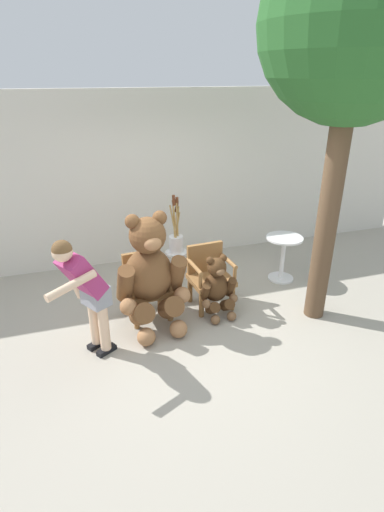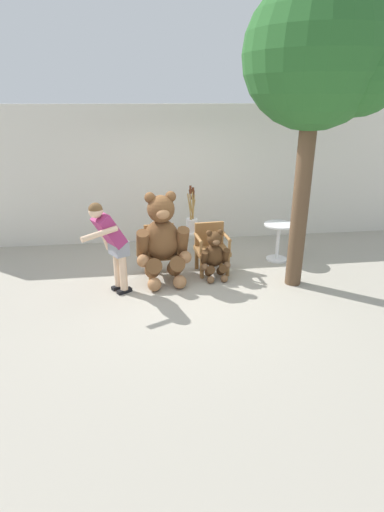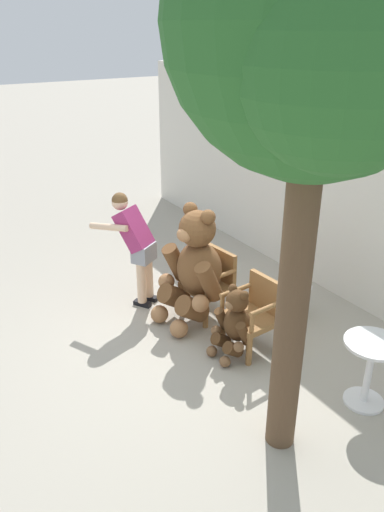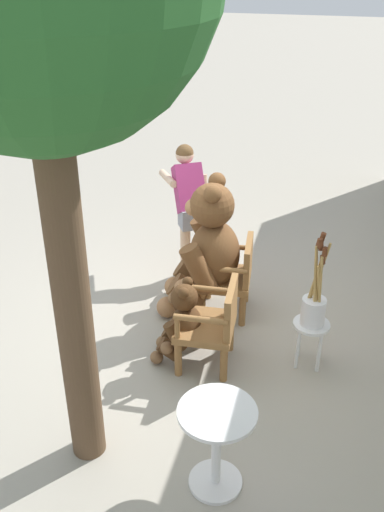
# 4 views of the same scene
# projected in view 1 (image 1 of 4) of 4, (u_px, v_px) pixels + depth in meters

# --- Properties ---
(ground_plane) EXTENTS (60.00, 60.00, 0.00)m
(ground_plane) POSITION_uv_depth(u_px,v_px,m) (191.00, 330.00, 5.12)
(ground_plane) COLOR #A8A091
(back_wall) EXTENTS (10.00, 0.16, 2.80)m
(back_wall) POSITION_uv_depth(u_px,v_px,m) (148.00, 179.00, 6.61)
(back_wall) COLOR silver
(back_wall) RESTS_ON ground
(wooden_chair_left) EXTENTS (0.61, 0.57, 0.86)m
(wooden_chair_left) POSITION_uv_depth(u_px,v_px,m) (146.00, 284.00, 5.28)
(wooden_chair_left) COLOR olive
(wooden_chair_left) RESTS_ON ground
(wooden_chair_right) EXTENTS (0.60, 0.56, 0.86)m
(wooden_chair_right) POSITION_uv_depth(u_px,v_px,m) (209.00, 274.00, 5.52)
(wooden_chair_right) COLOR olive
(wooden_chair_right) RESTS_ON ground
(teddy_bear_large) EXTENTS (0.92, 0.90, 1.52)m
(teddy_bear_large) POSITION_uv_depth(u_px,v_px,m) (150.00, 274.00, 4.94)
(teddy_bear_large) COLOR brown
(teddy_bear_large) RESTS_ON ground
(teddy_bear_small) EXTENTS (0.51, 0.50, 0.85)m
(teddy_bear_small) POSITION_uv_depth(u_px,v_px,m) (217.00, 287.00, 5.30)
(teddy_bear_small) COLOR #4C3019
(teddy_bear_small) RESTS_ON ground
(person_visitor) EXTENTS (0.67, 0.73, 1.51)m
(person_visitor) POSITION_uv_depth(u_px,v_px,m) (85.00, 287.00, 4.30)
(person_visitor) COLOR black
(person_visitor) RESTS_ON ground
(white_stool) EXTENTS (0.34, 0.34, 0.46)m
(white_stool) POSITION_uv_depth(u_px,v_px,m) (176.00, 258.00, 6.27)
(white_stool) COLOR white
(white_stool) RESTS_ON ground
(brush_bucket) EXTENTS (0.22, 0.22, 0.92)m
(brush_bucket) POSITION_uv_depth(u_px,v_px,m) (176.00, 239.00, 6.14)
(brush_bucket) COLOR white
(brush_bucket) RESTS_ON white_stool
(round_side_table) EXTENTS (0.56, 0.56, 0.72)m
(round_side_table) POSITION_uv_depth(u_px,v_px,m) (283.00, 253.00, 6.20)
(round_side_table) COLOR white
(round_side_table) RESTS_ON ground
(patio_tree) EXTENTS (2.13, 2.03, 4.48)m
(patio_tree) POSITION_uv_depth(u_px,v_px,m) (367.00, 31.00, 4.03)
(patio_tree) COLOR brown
(patio_tree) RESTS_ON ground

